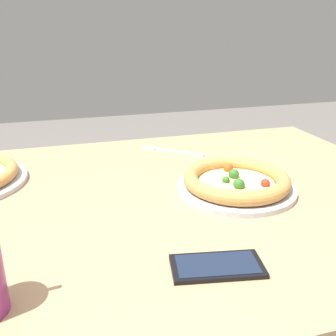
% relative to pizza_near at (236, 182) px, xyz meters
% --- Properties ---
extents(dining_table, '(1.36, 0.92, 0.75)m').
position_rel_pizza_near_xyz_m(dining_table, '(-0.21, 0.02, -0.12)').
color(dining_table, tan).
rests_on(dining_table, ground).
extents(pizza_near, '(0.28, 0.28, 0.05)m').
position_rel_pizza_near_xyz_m(pizza_near, '(0.00, 0.00, 0.00)').
color(pizza_near, '#B7B7BC').
rests_on(pizza_near, dining_table).
extents(fork, '(0.17, 0.14, 0.00)m').
position_rel_pizza_near_xyz_m(fork, '(-0.07, 0.33, -0.02)').
color(fork, silver).
rests_on(fork, dining_table).
extents(cell_phone, '(0.16, 0.10, 0.01)m').
position_rel_pizza_near_xyz_m(cell_phone, '(-0.16, -0.27, -0.02)').
color(cell_phone, black).
rests_on(cell_phone, dining_table).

